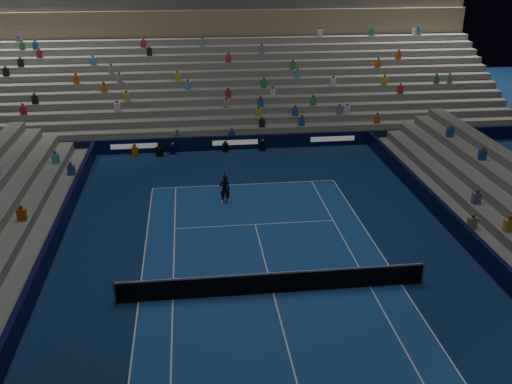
{
  "coord_description": "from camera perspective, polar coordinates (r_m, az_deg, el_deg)",
  "views": [
    {
      "loc": [
        -3.08,
        -19.85,
        13.13
      ],
      "look_at": [
        0.0,
        6.0,
        2.0
      ],
      "focal_mm": 40.15,
      "sensor_mm": 36.0,
      "label": 1
    }
  ],
  "objects": [
    {
      "name": "sponsor_barrier_far",
      "position": [
        40.5,
        -2.1,
        4.96
      ],
      "size": [
        44.0,
        0.25,
        1.0
      ],
      "primitive_type": "cube",
      "color": "black",
      "rests_on": "ground"
    },
    {
      "name": "grandstand_main",
      "position": [
        48.84,
        -3.11,
        11.59
      ],
      "size": [
        44.0,
        15.2,
        11.2
      ],
      "color": "slate",
      "rests_on": "ground"
    },
    {
      "name": "tennis_net",
      "position": [
        23.73,
        1.74,
        -9.01
      ],
      "size": [
        12.9,
        0.1,
        1.1
      ],
      "color": "#B2B2B7",
      "rests_on": "ground"
    },
    {
      "name": "tennis_player",
      "position": [
        31.82,
        -3.11,
        0.32
      ],
      "size": [
        0.62,
        0.43,
        1.61
      ],
      "primitive_type": "imported",
      "rotation": [
        0.0,
        0.0,
        3.23
      ],
      "color": "black",
      "rests_on": "ground"
    },
    {
      "name": "ground",
      "position": [
        24.0,
        1.72,
        -10.03
      ],
      "size": [
        90.0,
        90.0,
        0.0
      ],
      "primitive_type": "plane",
      "color": "#0D264E",
      "rests_on": "ground"
    },
    {
      "name": "sponsor_barrier_west",
      "position": [
        24.44,
        -21.74,
        -9.83
      ],
      "size": [
        0.25,
        37.0,
        1.0
      ],
      "primitive_type": "cube",
      "color": "#080B33",
      "rests_on": "ground"
    },
    {
      "name": "broadcast_camera",
      "position": [
        39.78,
        -9.62,
        4.0
      ],
      "size": [
        0.54,
        0.94,
        0.59
      ],
      "color": "black",
      "rests_on": "ground"
    },
    {
      "name": "court_surface",
      "position": [
        24.0,
        1.72,
        -10.02
      ],
      "size": [
        10.97,
        23.77,
        0.01
      ],
      "primitive_type": "cube",
      "color": "navy",
      "rests_on": "ground"
    },
    {
      "name": "sponsor_barrier_east",
      "position": [
        26.78,
        22.9,
        -7.01
      ],
      "size": [
        0.25,
        37.0,
        1.0
      ],
      "primitive_type": "cube",
      "color": "black",
      "rests_on": "ground"
    }
  ]
}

